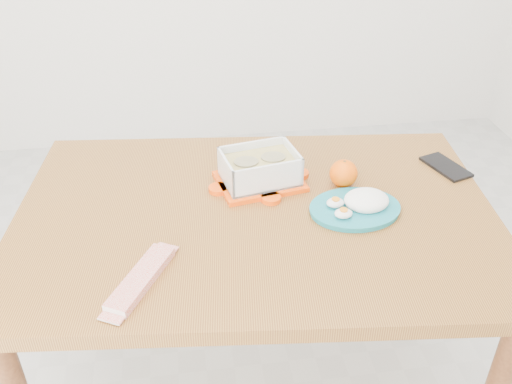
{
  "coord_description": "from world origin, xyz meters",
  "views": [
    {
      "loc": [
        -0.22,
        -1.33,
        1.61
      ],
      "look_at": [
        -0.04,
        -0.12,
        0.81
      ],
      "focal_mm": 40.0,
      "sensor_mm": 36.0,
      "label": 1
    }
  ],
  "objects": [
    {
      "name": "smartphone",
      "position": [
        0.55,
        0.01,
        0.75
      ],
      "size": [
        0.12,
        0.17,
        0.01
      ],
      "primitive_type": "cube",
      "rotation": [
        0.0,
        0.0,
        0.32
      ],
      "color": "black",
      "rests_on": "dining_table"
    },
    {
      "name": "food_container",
      "position": [
        -0.01,
        0.01,
        0.8
      ],
      "size": [
        0.26,
        0.21,
        0.1
      ],
      "rotation": [
        0.0,
        0.0,
        0.19
      ],
      "color": "#FF4B07",
      "rests_on": "dining_table"
    },
    {
      "name": "ground",
      "position": [
        0.0,
        0.0,
        0.0
      ],
      "size": [
        3.5,
        3.5,
        0.0
      ],
      "primitive_type": "plane",
      "color": "#B7B7B2",
      "rests_on": "ground"
    },
    {
      "name": "rice_plate",
      "position": [
        0.23,
        -0.16,
        0.77
      ],
      "size": [
        0.25,
        0.25,
        0.06
      ],
      "rotation": [
        0.0,
        0.0,
        0.06
      ],
      "color": "#177481",
      "rests_on": "dining_table"
    },
    {
      "name": "orange_fruit",
      "position": [
        0.22,
        -0.03,
        0.79
      ],
      "size": [
        0.08,
        0.08,
        0.08
      ],
      "primitive_type": "sphere",
      "color": "orange",
      "rests_on": "dining_table"
    },
    {
      "name": "dining_table",
      "position": [
        -0.04,
        -0.12,
        0.66
      ],
      "size": [
        1.34,
        0.97,
        0.75
      ],
      "rotation": [
        0.0,
        0.0,
        -0.11
      ],
      "color": "olive",
      "rests_on": "ground"
    },
    {
      "name": "candy_bar",
      "position": [
        -0.33,
        -0.36,
        0.76
      ],
      "size": [
        0.15,
        0.22,
        0.02
      ],
      "primitive_type": "cube",
      "rotation": [
        0.0,
        0.0,
        1.07
      ],
      "color": "red",
      "rests_on": "dining_table"
    }
  ]
}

